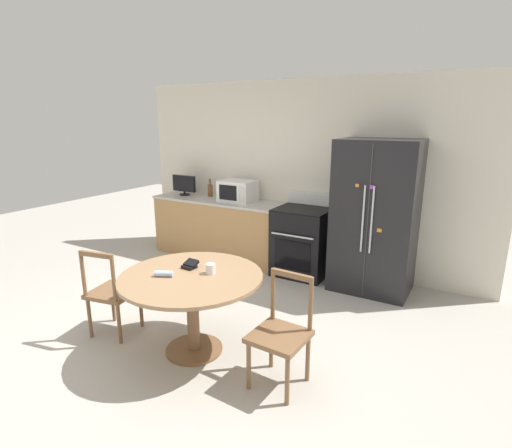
{
  "coord_description": "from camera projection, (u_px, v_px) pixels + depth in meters",
  "views": [
    {
      "loc": [
        2.28,
        -2.53,
        2.08
      ],
      "look_at": [
        0.14,
        1.15,
        0.95
      ],
      "focal_mm": 28.0,
      "sensor_mm": 36.0,
      "label": 1
    }
  ],
  "objects": [
    {
      "name": "candle_glass",
      "position": [
        211.0,
        269.0,
        3.53
      ],
      "size": [
        0.09,
        0.09,
        0.09
      ],
      "color": "silver",
      "rests_on": "dining_table"
    },
    {
      "name": "microwave",
      "position": [
        238.0,
        191.0,
        5.83
      ],
      "size": [
        0.51,
        0.39,
        0.31
      ],
      "color": "white",
      "rests_on": "kitchen_counter"
    },
    {
      "name": "kitchen_counter",
      "position": [
        219.0,
        228.0,
        6.12
      ],
      "size": [
        2.08,
        0.64,
        0.9
      ],
      "color": "#AD7F4C",
      "rests_on": "ground_plane"
    },
    {
      "name": "counter_bottle",
      "position": [
        210.0,
        190.0,
        6.2
      ],
      "size": [
        0.08,
        0.08,
        0.27
      ],
      "color": "brown",
      "rests_on": "kitchen_counter"
    },
    {
      "name": "folded_napkin",
      "position": [
        164.0,
        274.0,
        3.47
      ],
      "size": [
        0.16,
        0.12,
        0.05
      ],
      "color": "#A3BCDB",
      "rests_on": "dining_table"
    },
    {
      "name": "dining_chair_left",
      "position": [
        112.0,
        293.0,
        3.89
      ],
      "size": [
        0.49,
        0.49,
        0.9
      ],
      "rotation": [
        0.0,
        0.0,
        6.47
      ],
      "color": "brown",
      "rests_on": "ground_plane"
    },
    {
      "name": "wallet",
      "position": [
        190.0,
        265.0,
        3.67
      ],
      "size": [
        0.13,
        0.13,
        0.07
      ],
      "color": "black",
      "rests_on": "dining_table"
    },
    {
      "name": "countertop_tv",
      "position": [
        184.0,
        184.0,
        6.29
      ],
      "size": [
        0.42,
        0.16,
        0.31
      ],
      "color": "black",
      "rests_on": "kitchen_counter"
    },
    {
      "name": "back_wall",
      "position": [
        301.0,
        175.0,
        5.64
      ],
      "size": [
        5.2,
        0.1,
        2.6
      ],
      "color": "silver",
      "rests_on": "ground_plane"
    },
    {
      "name": "ground_plane",
      "position": [
        182.0,
        346.0,
        3.76
      ],
      "size": [
        14.0,
        14.0,
        0.0
      ],
      "primitive_type": "plane",
      "color": "#B2ADA3"
    },
    {
      "name": "refrigerator",
      "position": [
        375.0,
        217.0,
        4.81
      ],
      "size": [
        0.94,
        0.72,
        1.85
      ],
      "color": "black",
      "rests_on": "ground_plane"
    },
    {
      "name": "oven_range",
      "position": [
        303.0,
        241.0,
        5.41
      ],
      "size": [
        0.71,
        0.68,
        1.08
      ],
      "color": "black",
      "rests_on": "ground_plane"
    },
    {
      "name": "dining_chair_right",
      "position": [
        281.0,
        334.0,
        3.14
      ],
      "size": [
        0.44,
        0.44,
        0.9
      ],
      "rotation": [
        0.0,
        0.0,
        3.09
      ],
      "color": "brown",
      "rests_on": "ground_plane"
    },
    {
      "name": "dining_table",
      "position": [
        192.0,
        289.0,
        3.54
      ],
      "size": [
        1.26,
        1.26,
        0.75
      ],
      "color": "#997551",
      "rests_on": "ground_plane"
    }
  ]
}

